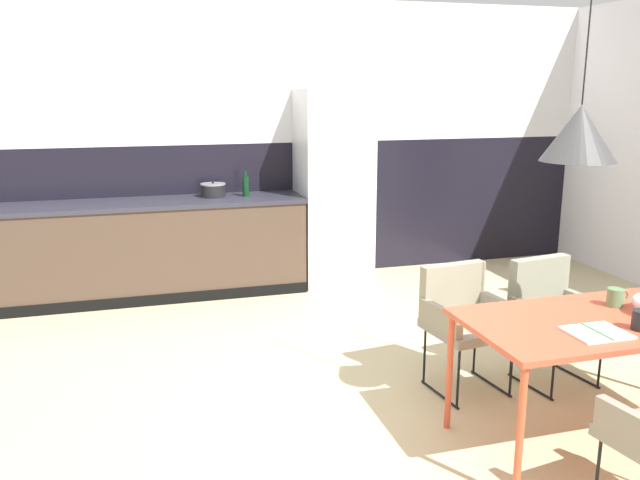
# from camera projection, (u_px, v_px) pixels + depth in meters

# --- Properties ---
(ground_plane) EXTENTS (9.00, 9.00, 0.00)m
(ground_plane) POSITION_uv_depth(u_px,v_px,m) (404.00, 425.00, 3.80)
(ground_plane) COLOR #CDB989
(back_wall_splashback_dark) EXTENTS (6.92, 0.12, 1.38)m
(back_wall_splashback_dark) POSITION_uv_depth(u_px,v_px,m) (279.00, 210.00, 6.70)
(back_wall_splashback_dark) COLOR black
(back_wall_splashback_dark) RESTS_ON ground
(back_wall_panel_upper) EXTENTS (6.92, 0.12, 1.38)m
(back_wall_panel_upper) POSITION_uv_depth(u_px,v_px,m) (277.00, 71.00, 6.38)
(back_wall_panel_upper) COLOR white
(back_wall_panel_upper) RESTS_ON back_wall_splashback_dark
(kitchen_counter) EXTENTS (3.45, 0.63, 0.90)m
(kitchen_counter) POSITION_uv_depth(u_px,v_px,m) (118.00, 251.00, 5.98)
(kitchen_counter) COLOR #48372C
(kitchen_counter) RESTS_ON ground
(refrigerator_column) EXTENTS (0.68, 0.60, 1.91)m
(refrigerator_column) POSITION_uv_depth(u_px,v_px,m) (333.00, 188.00, 6.43)
(refrigerator_column) COLOR silver
(refrigerator_column) RESTS_ON ground
(dining_table) EXTENTS (1.59, 0.79, 0.72)m
(dining_table) POSITION_uv_depth(u_px,v_px,m) (610.00, 325.00, 3.50)
(dining_table) COLOR #D75034
(dining_table) RESTS_ON ground
(armchair_corner_seat) EXTENTS (0.54, 0.52, 0.80)m
(armchair_corner_seat) POSITION_uv_depth(u_px,v_px,m) (462.00, 311.00, 4.19)
(armchair_corner_seat) COLOR gray
(armchair_corner_seat) RESTS_ON ground
(armchair_far_side) EXTENTS (0.55, 0.53, 0.81)m
(armchair_far_side) POSITION_uv_depth(u_px,v_px,m) (550.00, 306.00, 4.31)
(armchair_far_side) COLOR gray
(armchair_far_side) RESTS_ON ground
(open_book) EXTENTS (0.29, 0.24, 0.02)m
(open_book) POSITION_uv_depth(u_px,v_px,m) (596.00, 333.00, 3.25)
(open_book) COLOR white
(open_book) RESTS_ON dining_table
(mug_wide_latte) EXTENTS (0.14, 0.09, 0.10)m
(mug_wide_latte) POSITION_uv_depth(u_px,v_px,m) (615.00, 297.00, 3.65)
(mug_wide_latte) COLOR #5B8456
(mug_wide_latte) RESTS_ON dining_table
(cooking_pot) EXTENTS (0.24, 0.24, 0.15)m
(cooking_pot) POSITION_uv_depth(u_px,v_px,m) (213.00, 190.00, 6.19)
(cooking_pot) COLOR black
(cooking_pot) RESTS_ON kitchen_counter
(bottle_vinegar_dark) EXTENTS (0.06, 0.06, 0.24)m
(bottle_vinegar_dark) POSITION_uv_depth(u_px,v_px,m) (246.00, 186.00, 6.21)
(bottle_vinegar_dark) COLOR #0F3319
(bottle_vinegar_dark) RESTS_ON kitchen_counter
(pendant_lamp_over_table_near) EXTENTS (0.36, 0.36, 1.14)m
(pendant_lamp_over_table_near) POSITION_uv_depth(u_px,v_px,m) (579.00, 133.00, 3.16)
(pendant_lamp_over_table_near) COLOR black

